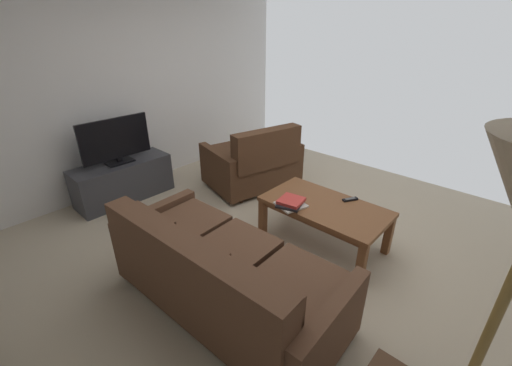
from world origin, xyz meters
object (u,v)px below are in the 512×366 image
Objects in this scene: flat_tv at (116,140)px; book_stack at (291,203)px; coffee_table at (324,210)px; tv_stand at (123,181)px; loveseat_near at (254,162)px; tv_remote at (350,199)px; sofa_main at (220,274)px.

flat_tv is 2.62× the size of book_stack.
coffee_table is 2.58m from tv_stand.
tv_remote is (-1.55, 0.26, 0.09)m from loveseat_near.
loveseat_near is at bearing -32.49° from book_stack.
tv_stand reaches higher than coffee_table.
tv_stand is (2.31, -0.41, -0.10)m from sofa_main.
flat_tv reaches higher than tv_stand.
book_stack is at bearing -163.94° from tv_stand.
tv_stand is at bearing 16.06° from book_stack.
sofa_main is 1.45× the size of loveseat_near.
loveseat_near reaches higher than tv_stand.
book_stack is at bearing 147.51° from loveseat_near.
book_stack reaches higher than tv_remote.
coffee_table is 1.02× the size of tv_stand.
coffee_table is (-0.11, -1.29, 0.03)m from sofa_main.
coffee_table is 7.49× the size of tv_remote.
loveseat_near is 8.19× the size of tv_remote.
tv_stand is (1.00, 1.38, -0.12)m from loveseat_near.
flat_tv is at bearing -10.10° from sofa_main.
loveseat_near is at bearing -9.37° from tv_remote.
tv_stand is at bearing 53.89° from loveseat_near.
coffee_table is at bearing 60.37° from tv_remote.
coffee_table is 1.42× the size of flat_tv.
book_stack is at bearing 46.15° from coffee_table.
book_stack reaches higher than tv_stand.
tv_stand is at bearing 19.90° from coffee_table.
sofa_main is at bearing 80.66° from tv_remote.
tv_stand is 1.39× the size of flat_tv.
book_stack is 2.02× the size of tv_remote.
tv_remote is at bearing -119.63° from coffee_table.
tv_remote is at bearing -156.34° from tv_stand.
tv_stand is at bearing 23.66° from tv_remote.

